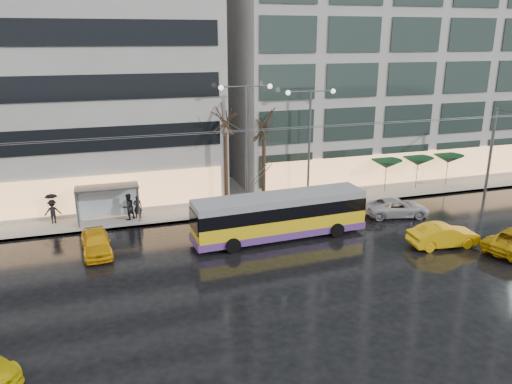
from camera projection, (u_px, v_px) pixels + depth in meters
name	position (u px, v px, depth m)	size (l,w,h in m)	color
ground	(267.00, 272.00, 27.42)	(140.00, 140.00, 0.00)	black
sidewalk	(235.00, 194.00, 40.72)	(80.00, 10.00, 0.15)	gray
kerb	(253.00, 214.00, 36.21)	(80.00, 0.10, 0.15)	slate
building_right	(396.00, 34.00, 46.38)	(32.00, 14.00, 25.00)	#9E9B97
trolleybus	(280.00, 217.00, 31.73)	(11.35, 4.56, 5.21)	yellow
catenary	(244.00, 163.00, 33.67)	(42.24, 5.12, 7.00)	#595B60
bus_shelter	(102.00, 196.00, 34.17)	(4.20, 1.60, 2.51)	#595B60
street_lamp_near	(246.00, 129.00, 36.04)	(3.96, 0.36, 9.03)	#595B60
street_lamp_far	(310.00, 129.00, 37.55)	(3.96, 0.36, 8.53)	#595B60
tree_a	(225.00, 115.00, 35.47)	(3.20, 3.20, 8.40)	black
tree_b	(264.00, 122.00, 36.71)	(3.20, 3.20, 7.70)	black
parasol_a	(386.00, 164.00, 40.71)	(2.50, 2.50, 2.65)	#595B60
parasol_b	(418.00, 161.00, 41.56)	(2.50, 2.50, 2.65)	#595B60
parasol_c	(448.00, 159.00, 42.42)	(2.50, 2.50, 2.65)	#595B60
taxi_a	(96.00, 243.00, 29.64)	(1.64, 4.07, 1.39)	#ECA90C
taxi_b	(444.00, 235.00, 30.63)	(1.51, 4.34, 1.43)	yellow
sedan_silver	(397.00, 207.00, 35.88)	(2.11, 4.59, 1.27)	silver
pedestrian_a	(137.00, 198.00, 34.77)	(1.06, 1.08, 2.19)	black
pedestrian_b	(128.00, 207.00, 34.67)	(1.14, 1.08, 1.86)	black
pedestrian_c	(52.00, 208.00, 33.96)	(1.11, 0.86, 2.11)	black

